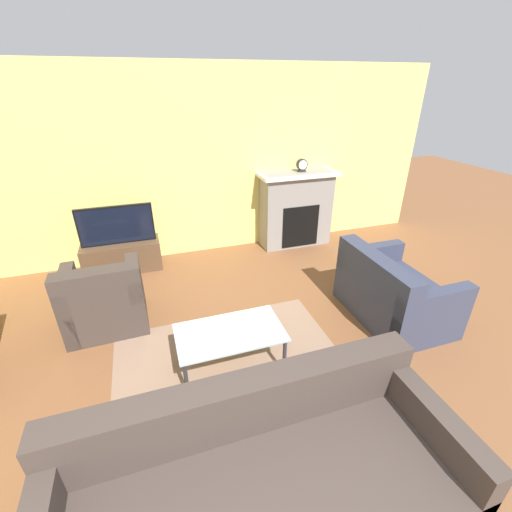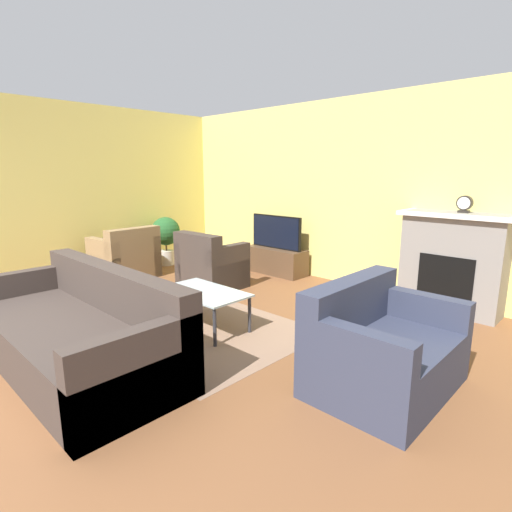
% 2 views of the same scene
% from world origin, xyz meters
% --- Properties ---
extents(wall_back, '(8.70, 0.06, 2.70)m').
position_xyz_m(wall_back, '(0.00, 4.88, 1.35)').
color(wall_back, '#EADB72').
rests_on(wall_back, ground_plane).
extents(area_rug, '(2.18, 1.76, 0.00)m').
position_xyz_m(area_rug, '(0.33, 2.19, 0.00)').
color(area_rug, '#896B56').
rests_on(area_rug, ground_plane).
extents(fireplace, '(1.24, 0.48, 1.20)m').
position_xyz_m(fireplace, '(2.05, 4.64, 0.63)').
color(fireplace, gray).
rests_on(fireplace, ground_plane).
extents(tv_stand, '(1.05, 0.40, 0.42)m').
position_xyz_m(tv_stand, '(-0.66, 4.57, 0.21)').
color(tv_stand, brown).
rests_on(tv_stand, ground_plane).
extents(tv, '(0.99, 0.06, 0.54)m').
position_xyz_m(tv, '(-0.66, 4.57, 0.69)').
color(tv, black).
rests_on(tv, tv_stand).
extents(couch_sectional, '(2.38, 0.99, 0.82)m').
position_xyz_m(couch_sectional, '(0.18, 0.95, 0.28)').
color(couch_sectional, '#3D332D').
rests_on(couch_sectional, ground_plane).
extents(couch_loveseat, '(0.86, 1.20, 0.82)m').
position_xyz_m(couch_loveseat, '(2.27, 2.43, 0.29)').
color(couch_loveseat, '#33384C').
rests_on(couch_loveseat, ground_plane).
extents(armchair_accent, '(0.84, 0.77, 0.82)m').
position_xyz_m(armchair_accent, '(-0.81, 3.28, 0.30)').
color(armchair_accent, '#3D332D').
rests_on(armchair_accent, ground_plane).
extents(coffee_table, '(0.98, 0.56, 0.42)m').
position_xyz_m(coffee_table, '(0.33, 2.25, 0.37)').
color(coffee_table, '#333338').
rests_on(coffee_table, ground_plane).
extents(mantel_clock, '(0.17, 0.07, 0.20)m').
position_xyz_m(mantel_clock, '(2.11, 4.64, 1.30)').
color(mantel_clock, '#28231E').
rests_on(mantel_clock, fireplace).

